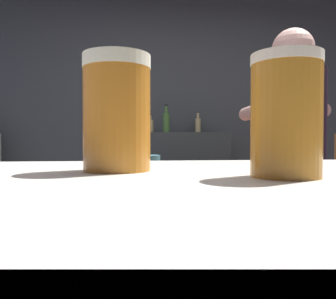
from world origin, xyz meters
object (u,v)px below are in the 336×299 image
at_px(bottle_vinegar, 198,125).
at_px(bottle_olive_oil, 166,122).
at_px(mixing_bowl, 146,159).
at_px(chefs_knife, 304,163).
at_px(pint_glass_far, 117,113).
at_px(bartender, 292,162).
at_px(pint_glass_near, 286,116).
at_px(bottle_hot_sauce, 150,125).

bearing_deg(bottle_vinegar, bottle_olive_oil, -151.76).
height_order(mixing_bowl, chefs_knife, mixing_bowl).
xyz_separation_m(chefs_knife, pint_glass_far, (-1.14, -1.71, 0.18)).
bearing_deg(chefs_knife, bartender, -125.71).
bearing_deg(bottle_olive_oil, bartender, -70.65).
height_order(mixing_bowl, pint_glass_far, pint_glass_far).
bearing_deg(bottle_vinegar, pint_glass_far, -102.69).
bearing_deg(chefs_knife, bottle_vinegar, 108.91).
relative_size(pint_glass_near, bottle_vinegar, 0.59).
bearing_deg(bottle_hot_sauce, bottle_vinegar, 12.42).
bearing_deg(bottle_hot_sauce, pint_glass_near, -90.08).
bearing_deg(pint_glass_far, chefs_knife, 56.32).
distance_m(pint_glass_near, bottle_vinegar, 3.13).
bearing_deg(bartender, bottle_vinegar, 10.45).
relative_size(mixing_bowl, chefs_knife, 0.82).
relative_size(chefs_knife, bottle_vinegar, 1.13).
height_order(mixing_bowl, bottle_vinegar, bottle_vinegar).
xyz_separation_m(mixing_bowl, chefs_knife, (1.04, -0.14, -0.02)).
relative_size(bartender, pint_glass_far, 11.78).
xyz_separation_m(mixing_bowl, pint_glass_far, (-0.10, -1.86, 0.16)).
bearing_deg(pint_glass_far, bottle_olive_oil, 83.25).
xyz_separation_m(bartender, bottle_vinegar, (-0.19, 1.69, 0.27)).
relative_size(chefs_knife, pint_glass_far, 1.69).
height_order(chefs_knife, bottle_olive_oil, bottle_olive_oil).
relative_size(pint_glass_far, bottle_hot_sauce, 0.79).
relative_size(bartender, mixing_bowl, 8.48).
relative_size(mixing_bowl, pint_glass_near, 1.57).
distance_m(bottle_hot_sauce, bottle_olive_oil, 0.17).
bearing_deg(bottle_hot_sauce, mixing_bowl, -94.33).
bearing_deg(bartender, bottle_hot_sauce, 27.49).
xyz_separation_m(mixing_bowl, bottle_hot_sauce, (0.08, 1.03, 0.27)).
height_order(bartender, mixing_bowl, bartender).
bearing_deg(pint_glass_near, chefs_knife, 61.82).
relative_size(mixing_bowl, bottle_hot_sauce, 1.10).
xyz_separation_m(pint_glass_far, bottle_olive_oil, (0.33, 2.81, 0.15)).
bearing_deg(bottle_hot_sauce, bartender, -66.66).
xyz_separation_m(bottle_hot_sauce, bottle_olive_oil, (0.15, -0.07, 0.03)).
bearing_deg(pint_glass_far, mixing_bowl, 86.87).
relative_size(bartender, chefs_knife, 6.98).
distance_m(mixing_bowl, bottle_hot_sauce, 1.07).
bearing_deg(bottle_vinegar, chefs_knife, -70.00).
bearing_deg(chefs_knife, bottle_hot_sauce, 128.25).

